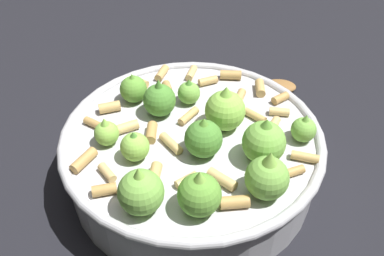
# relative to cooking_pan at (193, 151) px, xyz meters

# --- Properties ---
(ground_plane) EXTENTS (2.40, 2.40, 0.00)m
(ground_plane) POSITION_rel_cooking_pan_xyz_m (-0.00, -0.00, -0.05)
(ground_plane) COLOR black
(cooking_pan) EXTENTS (0.31, 0.31, 0.13)m
(cooking_pan) POSITION_rel_cooking_pan_xyz_m (0.00, 0.00, 0.00)
(cooking_pan) COLOR #B7B7BC
(cooking_pan) RESTS_ON ground
(wooden_spoon) EXTENTS (0.05, 0.22, 0.02)m
(wooden_spoon) POSITION_rel_cooking_pan_xyz_m (-0.21, 0.03, -0.04)
(wooden_spoon) COLOR olive
(wooden_spoon) RESTS_ON ground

